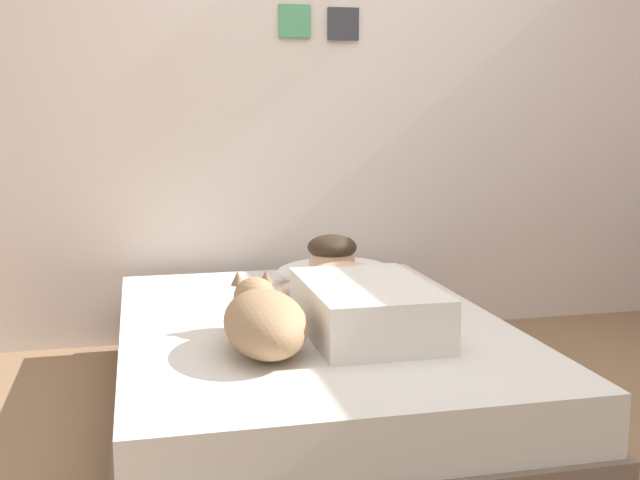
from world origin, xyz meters
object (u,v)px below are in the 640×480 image
at_px(person_lying, 356,295).
at_px(coffee_cup, 343,285).
at_px(pillow, 334,271).
at_px(bed, 312,368).
at_px(dog, 264,320).
at_px(cell_phone, 273,313).

bearing_deg(person_lying, coffee_cup, 81.09).
relative_size(pillow, person_lying, 0.57).
bearing_deg(bed, pillow, 68.59).
distance_m(dog, coffee_cup, 0.83).
bearing_deg(cell_phone, person_lying, -36.69).
distance_m(bed, dog, 0.49).
bearing_deg(pillow, dog, -116.70).
relative_size(bed, coffee_cup, 15.51).
relative_size(bed, dog, 3.37).
relative_size(bed, person_lying, 2.11).
bearing_deg(coffee_cup, dog, -122.74).
relative_size(person_lying, cell_phone, 6.57).
xyz_separation_m(coffee_cup, cell_phone, (-0.34, -0.25, -0.03)).
distance_m(coffee_cup, cell_phone, 0.42).
height_order(pillow, person_lying, person_lying).
bearing_deg(pillow, person_lying, -97.31).
bearing_deg(bed, dog, -125.32).
relative_size(dog, coffee_cup, 4.60).
bearing_deg(dog, person_lying, 33.47).
bearing_deg(coffee_cup, person_lying, -98.91).
xyz_separation_m(person_lying, cell_phone, (-0.27, 0.20, -0.10)).
xyz_separation_m(bed, cell_phone, (-0.12, 0.13, 0.19)).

